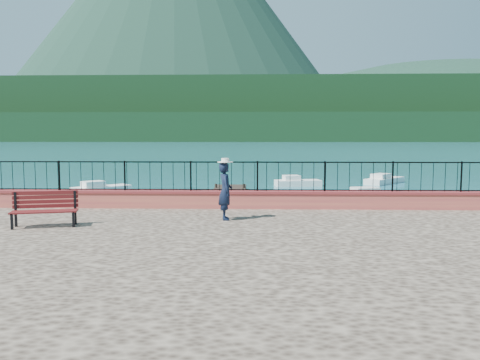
# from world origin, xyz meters

# --- Properties ---
(ground) EXTENTS (2000.00, 2000.00, 0.00)m
(ground) POSITION_xyz_m (0.00, 0.00, 0.00)
(ground) COLOR #19596B
(ground) RESTS_ON ground
(parapet) EXTENTS (28.00, 0.46, 0.58)m
(parapet) POSITION_xyz_m (0.00, 3.70, 1.49)
(parapet) COLOR #CA6349
(parapet) RESTS_ON promenade
(railing) EXTENTS (27.00, 0.05, 0.95)m
(railing) POSITION_xyz_m (0.00, 3.70, 2.25)
(railing) COLOR black
(railing) RESTS_ON parapet
(dock) EXTENTS (2.00, 16.00, 0.30)m
(dock) POSITION_xyz_m (-2.00, 12.00, 0.15)
(dock) COLOR #2D231C
(dock) RESTS_ON ground
(far_forest) EXTENTS (900.00, 60.00, 18.00)m
(far_forest) POSITION_xyz_m (0.00, 300.00, 9.00)
(far_forest) COLOR black
(far_forest) RESTS_ON ground
(foothills) EXTENTS (900.00, 120.00, 44.00)m
(foothills) POSITION_xyz_m (0.00, 360.00, 22.00)
(foothills) COLOR black
(foothills) RESTS_ON ground
(volcano) EXTENTS (560.00, 560.00, 380.00)m
(volcano) POSITION_xyz_m (-120.00, 700.00, 190.00)
(volcano) COLOR #142D23
(volcano) RESTS_ON ground
(companion_hill) EXTENTS (448.00, 384.00, 180.00)m
(companion_hill) POSITION_xyz_m (220.00, 560.00, 0.00)
(companion_hill) COLOR #142D23
(companion_hill) RESTS_ON ground
(park_bench) EXTENTS (1.73, 0.93, 0.92)m
(park_bench) POSITION_xyz_m (-5.90, 0.37, 1.48)
(park_bench) COLOR black
(park_bench) RESTS_ON promenade
(person) EXTENTS (0.49, 0.66, 1.64)m
(person) POSITION_xyz_m (-1.22, 1.58, 2.02)
(person) COLOR black
(person) RESTS_ON promenade
(hat) EXTENTS (0.44, 0.44, 0.12)m
(hat) POSITION_xyz_m (-1.22, 1.58, 2.90)
(hat) COLOR white
(hat) RESTS_ON person
(boat_0) EXTENTS (3.95, 3.24, 0.80)m
(boat_0) POSITION_xyz_m (-6.87, 10.39, 0.40)
(boat_0) COLOR silver
(boat_0) RESTS_ON ground
(boat_1) EXTENTS (4.34, 2.82, 0.80)m
(boat_1) POSITION_xyz_m (4.42, 9.55, 0.40)
(boat_1) COLOR silver
(boat_1) RESTS_ON ground
(boat_2) EXTENTS (4.00, 2.21, 0.80)m
(boat_2) POSITION_xyz_m (6.20, 14.23, 0.40)
(boat_2) COLOR silver
(boat_2) RESTS_ON ground
(boat_3) EXTENTS (3.55, 3.36, 0.80)m
(boat_3) POSITION_xyz_m (-10.12, 17.48, 0.40)
(boat_3) COLOR silver
(boat_3) RESTS_ON ground
(boat_4) EXTENTS (3.42, 1.91, 0.80)m
(boat_4) POSITION_xyz_m (2.69, 22.03, 0.40)
(boat_4) COLOR silver
(boat_4) RESTS_ON ground
(boat_5) EXTENTS (3.71, 3.92, 0.80)m
(boat_5) POSITION_xyz_m (9.43, 24.07, 0.40)
(boat_5) COLOR silver
(boat_5) RESTS_ON ground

